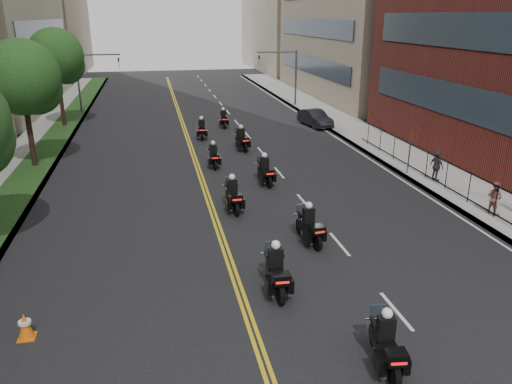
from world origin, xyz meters
TOP-DOWN VIEW (x-y plane):
  - sidewalk_right at (12.00, 25.00)m, footprint 4.00×90.00m
  - sidewalk_left at (-12.00, 25.00)m, footprint 4.00×90.00m
  - grass_strip at (-11.20, 25.00)m, footprint 2.00×90.00m
  - iron_fence at (11.00, 12.00)m, footprint 0.05×28.00m
  - street_trees at (-11.05, 18.61)m, footprint 4.40×38.40m
  - traffic_signal_right at (9.54, 42.00)m, footprint 4.09×0.20m
  - traffic_signal_left at (-9.54, 42.00)m, footprint 4.09×0.20m
  - motorcycle_1 at (1.64, 2.60)m, footprint 0.70×2.32m
  - motorcycle_2 at (-0.24, 6.93)m, footprint 0.60×2.48m
  - motorcycle_3 at (2.02, 10.40)m, footprint 0.69×2.35m
  - motorcycle_4 at (-0.46, 14.60)m, footprint 0.57×2.42m
  - motorcycle_5 at (1.92, 18.15)m, footprint 0.60×2.38m
  - motorcycle_6 at (-0.45, 22.01)m, footprint 0.51×2.20m
  - motorcycle_7 at (1.97, 25.70)m, footprint 0.70×2.37m
  - motorcycle_8 at (-0.37, 29.62)m, footprint 0.62×2.31m
  - motorcycle_9 at (1.82, 33.36)m, footprint 0.56×2.22m
  - parked_sedan at (9.40, 32.18)m, footprint 2.09×4.32m
  - pedestrian_b at (11.20, 11.37)m, footprint 0.79×0.90m
  - pedestrian_c at (11.20, 16.31)m, footprint 0.59×1.04m
  - traffic_cone at (-7.95, 5.91)m, footprint 0.48×0.48m

SIDE VIEW (x-z plane):
  - sidewalk_right at x=12.00m, z-range 0.00..0.15m
  - sidewalk_left at x=-12.00m, z-range 0.00..0.15m
  - grass_strip at x=-11.20m, z-range 0.15..0.19m
  - traffic_cone at x=-7.95m, z-range -0.01..0.80m
  - motorcycle_6 at x=-0.45m, z-range -0.17..1.45m
  - motorcycle_9 at x=1.82m, z-range -0.17..1.46m
  - motorcycle_8 at x=-0.37m, z-range -0.18..1.52m
  - motorcycle_1 at x=1.64m, z-range -0.18..1.54m
  - parked_sedan at x=9.40m, z-range 0.00..1.37m
  - motorcycle_3 at x=2.02m, z-range -0.18..1.56m
  - motorcycle_7 at x=1.97m, z-range -0.18..1.57m
  - motorcycle_5 at x=1.92m, z-range -0.18..1.57m
  - motorcycle_4 at x=-0.46m, z-range -0.19..1.60m
  - motorcycle_2 at x=-0.24m, z-range -0.19..1.64m
  - iron_fence at x=11.00m, z-range 0.15..1.65m
  - pedestrian_b at x=11.20m, z-range 0.15..1.70m
  - pedestrian_c at x=11.20m, z-range 0.15..1.83m
  - traffic_signal_right at x=9.54m, z-range 0.90..6.50m
  - traffic_signal_left at x=-9.54m, z-range 0.90..6.50m
  - street_trees at x=-11.05m, z-range 1.14..9.12m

